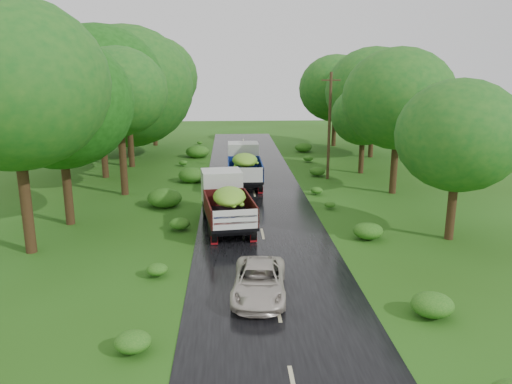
{
  "coord_description": "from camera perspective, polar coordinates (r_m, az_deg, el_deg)",
  "views": [
    {
      "loc": [
        -1.59,
        -15.35,
        8.12
      ],
      "look_at": [
        -0.22,
        9.81,
        1.7
      ],
      "focal_mm": 35.0,
      "sensor_mm": 36.0,
      "label": 1
    }
  ],
  "objects": [
    {
      "name": "shrubs",
      "position": [
        30.4,
        -0.01,
        -0.51
      ],
      "size": [
        11.9,
        44.0,
        0.7
      ],
      "color": "#195814",
      "rests_on": "ground"
    },
    {
      "name": "car",
      "position": [
        18.21,
        0.37,
        -10.15
      ],
      "size": [
        2.24,
        4.21,
        1.13
      ],
      "primitive_type": "imported",
      "rotation": [
        0.0,
        0.0,
        -0.09
      ],
      "color": "beige",
      "rests_on": "road"
    },
    {
      "name": "road_lines",
      "position": [
        22.89,
        1.08,
        -6.43
      ],
      "size": [
        0.12,
        69.6,
        0.0
      ],
      "color": "#BFB78C",
      "rests_on": "road"
    },
    {
      "name": "road",
      "position": [
        21.96,
        1.27,
        -7.38
      ],
      "size": [
        6.5,
        80.0,
        0.02
      ],
      "primitive_type": "cube",
      "color": "black",
      "rests_on": "ground"
    },
    {
      "name": "trees_right",
      "position": [
        40.33,
        13.26,
        10.26
      ],
      "size": [
        6.31,
        32.21,
        7.78
      ],
      "color": "black",
      "rests_on": "ground"
    },
    {
      "name": "utility_pole",
      "position": [
        36.44,
        8.39,
        7.58
      ],
      "size": [
        1.34,
        0.21,
        7.67
      ],
      "rotation": [
        0.0,
        0.0,
        -0.01
      ],
      "color": "#382616",
      "rests_on": "ground"
    },
    {
      "name": "truck_near",
      "position": [
        25.64,
        -3.45,
        -0.79
      ],
      "size": [
        2.94,
        6.34,
        2.57
      ],
      "rotation": [
        0.0,
        0.0,
        0.13
      ],
      "color": "black",
      "rests_on": "ground"
    },
    {
      "name": "ground",
      "position": [
        17.43,
        2.55,
        -13.48
      ],
      "size": [
        120.0,
        120.0,
        0.0
      ],
      "primitive_type": "plane",
      "color": "#22480F",
      "rests_on": "ground"
    },
    {
      "name": "trees_left",
      "position": [
        38.89,
        -15.99,
        11.54
      ],
      "size": [
        6.46,
        34.76,
        9.17
      ],
      "color": "black",
      "rests_on": "ground"
    },
    {
      "name": "truck_far",
      "position": [
        34.73,
        -1.37,
        3.3
      ],
      "size": [
        2.28,
        6.31,
        2.65
      ],
      "rotation": [
        0.0,
        0.0,
        0.01
      ],
      "color": "black",
      "rests_on": "ground"
    }
  ]
}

